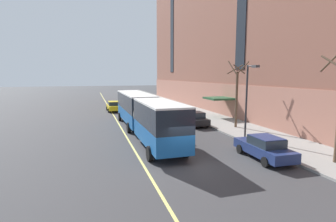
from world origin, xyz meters
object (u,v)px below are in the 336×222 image
at_px(parked_car_navy_0, 264,147).
at_px(city_bus, 143,112).
at_px(parked_car_darkgray_2, 170,109).
at_px(street_tree_far_uptown, 237,93).
at_px(street_lamp, 248,93).
at_px(parked_car_black_3, 195,119).
at_px(taxi_cab, 114,106).
at_px(parked_car_champagne_1, 156,103).

bearing_deg(parked_car_navy_0, city_bus, 122.51).
distance_m(parked_car_darkgray_2, street_tree_far_uptown, 12.73).
height_order(parked_car_navy_0, street_tree_far_uptown, street_tree_far_uptown).
bearing_deg(street_lamp, parked_car_black_3, 102.98).
bearing_deg(street_tree_far_uptown, parked_car_black_3, 144.06).
distance_m(street_tree_far_uptown, street_lamp, 5.22).
height_order(taxi_cab, street_lamp, street_lamp).
distance_m(parked_car_black_3, street_lamp, 8.31).
distance_m(parked_car_navy_0, parked_car_darkgray_2, 21.46).
xyz_separation_m(parked_car_champagne_1, street_tree_far_uptown, (3.61, -20.04, 2.89)).
bearing_deg(parked_car_black_3, taxi_cab, 117.55).
bearing_deg(parked_car_navy_0, parked_car_black_3, 89.77).
distance_m(parked_car_navy_0, street_lamp, 6.00).
relative_size(parked_car_champagne_1, parked_car_darkgray_2, 0.95).
height_order(city_bus, street_lamp, street_lamp).
distance_m(parked_car_champagne_1, taxi_cab, 8.09).
xyz_separation_m(city_bus, street_lamp, (8.01, -5.07, 1.92)).
xyz_separation_m(parked_car_black_3, taxi_cab, (-7.61, 14.59, 0.00)).
xyz_separation_m(city_bus, taxi_cab, (-1.32, 16.97, -1.32)).
xyz_separation_m(parked_car_black_3, street_lamp, (1.72, -7.45, 3.24)).
distance_m(parked_car_champagne_1, street_tree_far_uptown, 20.57).
relative_size(parked_car_navy_0, taxi_cab, 1.01).
relative_size(parked_car_black_3, taxi_cab, 0.95).
height_order(parked_car_navy_0, taxi_cab, same).
bearing_deg(city_bus, parked_car_navy_0, -57.49).
distance_m(taxi_cab, street_lamp, 24.15).
bearing_deg(street_lamp, parked_car_champagne_1, 94.05).
relative_size(parked_car_navy_0, street_lamp, 0.76).
height_order(city_bus, parked_car_darkgray_2, city_bus).
distance_m(parked_car_champagne_1, parked_car_darkgray_2, 8.18).
xyz_separation_m(parked_car_navy_0, parked_car_darkgray_2, (-0.01, 21.46, -0.00)).
bearing_deg(parked_car_black_3, parked_car_champagne_1, 90.15).
relative_size(city_bus, street_tree_far_uptown, 2.84).
relative_size(parked_car_navy_0, street_tree_far_uptown, 0.70).
xyz_separation_m(city_bus, parked_car_navy_0, (6.25, -9.80, -1.32)).
xyz_separation_m(city_bus, parked_car_champagne_1, (6.25, 19.84, -1.32)).
height_order(parked_car_black_3, street_lamp, street_lamp).
relative_size(city_bus, parked_car_darkgray_2, 4.26).
distance_m(city_bus, street_lamp, 9.68).
height_order(parked_car_darkgray_2, street_tree_far_uptown, street_tree_far_uptown).
bearing_deg(parked_car_darkgray_2, parked_car_navy_0, -89.98).
bearing_deg(parked_car_black_3, street_lamp, -77.02).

